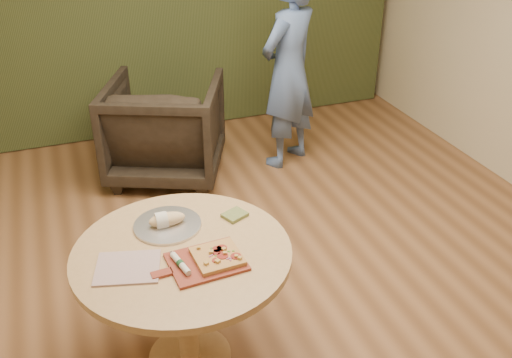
{
  "coord_description": "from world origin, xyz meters",
  "views": [
    {
      "loc": [
        -1.01,
        -2.49,
        2.45
      ],
      "look_at": [
        -0.0,
        0.25,
        0.79
      ],
      "focal_mm": 40.0,
      "sensor_mm": 36.0,
      "label": 1
    }
  ],
  "objects": [
    {
      "name": "bread_roll",
      "position": [
        -0.6,
        0.0,
        0.79
      ],
      "size": [
        0.19,
        0.09,
        0.09
      ],
      "color": "beige",
      "rests_on": "serving_tray"
    },
    {
      "name": "armchair",
      "position": [
        -0.21,
        1.92,
        0.47
      ],
      "size": [
        1.19,
        1.16,
        0.94
      ],
      "primitive_type": "imported",
      "rotation": [
        0.0,
        0.0,
        2.73
      ],
      "color": "black",
      "rests_on": "ground"
    },
    {
      "name": "green_packet",
      "position": [
        -0.23,
        -0.03,
        0.76
      ],
      "size": [
        0.15,
        0.14,
        0.02
      ],
      "primitive_type": "cube",
      "rotation": [
        0.0,
        0.0,
        0.42
      ],
      "color": "#4D5A28",
      "rests_on": "pedestal_table"
    },
    {
      "name": "newspaper",
      "position": [
        -0.85,
        -0.28,
        0.76
      ],
      "size": [
        0.35,
        0.32,
        0.01
      ],
      "primitive_type": "cube",
      "rotation": [
        0.0,
        0.0,
        -0.26
      ],
      "color": "silver",
      "rests_on": "pedestal_table"
    },
    {
      "name": "room_shell",
      "position": [
        0.0,
        0.0,
        1.4
      ],
      "size": [
        5.04,
        6.04,
        2.84
      ],
      "color": "brown",
      "rests_on": "ground"
    },
    {
      "name": "cutlery_roll",
      "position": [
        -0.61,
        -0.37,
        0.78
      ],
      "size": [
        0.07,
        0.2,
        0.03
      ],
      "rotation": [
        0.0,
        0.0,
        0.21
      ],
      "color": "silver",
      "rests_on": "pizza_paddle"
    },
    {
      "name": "pizza_paddle",
      "position": [
        -0.5,
        -0.37,
        0.76
      ],
      "size": [
        0.45,
        0.3,
        0.01
      ],
      "rotation": [
        0.0,
        0.0,
        0.06
      ],
      "color": "maroon",
      "rests_on": "pedestal_table"
    },
    {
      "name": "flatbread_pizza",
      "position": [
        -0.43,
        -0.37,
        0.78
      ],
      "size": [
        0.23,
        0.23,
        0.04
      ],
      "rotation": [
        0.0,
        0.0,
        0.06
      ],
      "color": "tan",
      "rests_on": "pizza_paddle"
    },
    {
      "name": "person_standing",
      "position": [
        0.86,
        1.79,
        0.86
      ],
      "size": [
        0.75,
        0.67,
        1.72
      ],
      "primitive_type": "imported",
      "rotation": [
        0.0,
        0.0,
        3.67
      ],
      "color": "#4F699C",
      "rests_on": "ground"
    },
    {
      "name": "pedestal_table",
      "position": [
        -0.57,
        -0.23,
        0.61
      ],
      "size": [
        1.1,
        1.1,
        0.75
      ],
      "rotation": [
        0.0,
        0.0,
        -0.01
      ],
      "color": "tan",
      "rests_on": "ground"
    },
    {
      "name": "serving_tray",
      "position": [
        -0.59,
        0.0,
        0.76
      ],
      "size": [
        0.36,
        0.36,
        0.02
      ],
      "color": "silver",
      "rests_on": "pedestal_table"
    }
  ]
}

